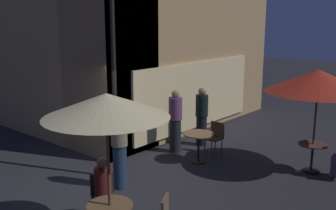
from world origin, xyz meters
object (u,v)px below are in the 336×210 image
patio_umbrella_0 (106,106)px  patron_seated_0 (104,188)px  street_lamp_near_corner (113,28)px  patio_umbrella_1 (318,81)px  cafe_chair_1 (103,193)px  patron_standing_3 (120,149)px  patron_standing_2 (202,116)px  patron_standing_4 (175,122)px  cafe_table_1 (312,152)px  cafe_table_2 (199,140)px  cafe_chair_3 (215,135)px

patio_umbrella_0 → patron_seated_0: (0.39, 0.60, -1.63)m
street_lamp_near_corner → patio_umbrella_1: street_lamp_near_corner is taller
cafe_chair_1 → patron_seated_0: 0.22m
patron_standing_3 → patron_standing_2: bearing=83.5°
patio_umbrella_0 → patio_umbrella_1: 5.41m
patron_seated_0 → patio_umbrella_1: bearing=101.7°
street_lamp_near_corner → patio_umbrella_1: (3.27, -3.33, -1.22)m
patron_standing_3 → cafe_chair_1: bearing=-67.8°
patron_standing_2 → street_lamp_near_corner: bearing=-31.2°
patron_seated_0 → patron_standing_4: bearing=144.6°
cafe_chair_1 → cafe_table_1: bearing=100.2°
cafe_table_2 → cafe_chair_3: 0.78m
cafe_table_2 → cafe_chair_1: (-3.57, -0.48, -0.04)m
patio_umbrella_1 → cafe_chair_3: bearing=100.1°
street_lamp_near_corner → cafe_table_1: (3.27, -3.33, -2.94)m
street_lamp_near_corner → patron_seated_0: size_ratio=3.63×
cafe_table_2 → patron_standing_4: (0.22, 0.95, 0.29)m
cafe_table_2 → patron_seated_0: patron_seated_0 is taller
patio_umbrella_0 → cafe_chair_1: 1.99m
cafe_table_2 → patron_seated_0: 3.70m
patron_standing_3 → patron_standing_4: bearing=89.8°
cafe_table_2 → patron_standing_3: 2.44m
street_lamp_near_corner → patio_umbrella_0: bearing=-134.2°
patron_seated_0 → patron_standing_4: patron_standing_4 is taller
patron_standing_3 → patron_standing_4: size_ratio=1.01×
street_lamp_near_corner → cafe_table_2: street_lamp_near_corner is taller
patio_umbrella_1 → cafe_chair_3: (-0.44, 2.48, -1.68)m
cafe_table_1 → patron_standing_4: size_ratio=0.41×
patron_standing_4 → cafe_table_2: bearing=-2.8°
patio_umbrella_1 → patron_standing_3: (-3.61, 2.84, -1.33)m
street_lamp_near_corner → patron_standing_3: bearing=-124.8°
cafe_chair_3 → patron_standing_3: bearing=-6.5°
patio_umbrella_1 → cafe_chair_1: 5.45m
patio_umbrella_0 → patron_standing_3: bearing=43.3°
street_lamp_near_corner → patron_seated_0: 3.48m
patio_umbrella_1 → cafe_chair_1: (-4.79, 2.00, -1.67)m
patron_standing_2 → cafe_chair_1: bearing=-15.1°
cafe_table_2 → street_lamp_near_corner: bearing=157.5°
cafe_table_1 → patio_umbrella_0: patio_umbrella_0 is taller
patron_seated_0 → patron_standing_3: patron_standing_3 is taller
patio_umbrella_0 → patron_standing_3: size_ratio=1.44×
patio_umbrella_0 → patron_standing_3: (1.65, 1.55, -1.45)m
street_lamp_near_corner → cafe_table_2: size_ratio=5.76×
street_lamp_near_corner → patron_standing_2: bearing=-1.4°
patron_seated_0 → patron_standing_2: bearing=138.6°
cafe_chair_3 → patron_standing_4: (-0.56, 0.95, 0.33)m
patron_seated_0 → street_lamp_near_corner: bearing=164.9°
patron_standing_4 → cafe_chair_3: bearing=40.6°
patio_umbrella_0 → patron_seated_0: 1.78m
cafe_table_1 → cafe_chair_1: bearing=157.3°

